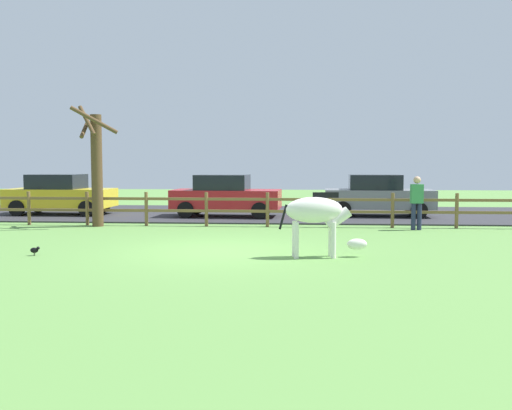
% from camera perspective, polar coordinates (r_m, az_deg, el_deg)
% --- Properties ---
extents(ground_plane, '(60.00, 60.00, 0.00)m').
position_cam_1_polar(ground_plane, '(12.88, -3.92, -4.76)').
color(ground_plane, '#5B8C42').
extents(parking_asphalt, '(28.00, 7.40, 0.05)m').
position_cam_1_polar(parking_asphalt, '(22.06, -0.53, -0.89)').
color(parking_asphalt, '#2D2D33').
rests_on(parking_asphalt, ground_plane).
extents(paddock_fence, '(21.90, 0.11, 1.10)m').
position_cam_1_polar(paddock_fence, '(17.75, -2.00, -0.19)').
color(paddock_fence, brown).
rests_on(paddock_fence, ground_plane).
extents(bare_tree, '(1.43, 1.29, 3.86)m').
position_cam_1_polar(bare_tree, '(18.42, -16.22, 3.93)').
color(bare_tree, '#513A23').
rests_on(bare_tree, ground_plane).
extents(zebra, '(1.93, 0.63, 1.41)m').
position_cam_1_polar(zebra, '(11.95, 6.42, -1.01)').
color(zebra, white).
rests_on(zebra, ground_plane).
extents(crow_on_grass, '(0.21, 0.10, 0.20)m').
position_cam_1_polar(crow_on_grass, '(13.12, -21.91, -4.34)').
color(crow_on_grass, black).
rests_on(crow_on_grass, ground_plane).
extents(parked_car_red, '(4.09, 2.07, 1.56)m').
position_cam_1_polar(parked_car_red, '(20.60, -3.17, 1.01)').
color(parked_car_red, red).
rests_on(parked_car_red, parking_asphalt).
extents(parked_car_grey, '(4.08, 2.05, 1.56)m').
position_cam_1_polar(parked_car_grey, '(21.25, 12.48, 1.02)').
color(parked_car_grey, slate).
rests_on(parked_car_grey, parking_asphalt).
extents(parked_car_yellow, '(4.01, 1.90, 1.56)m').
position_cam_1_polar(parked_car_yellow, '(22.74, -19.61, 1.08)').
color(parked_car_yellow, yellow).
rests_on(parked_car_yellow, parking_asphalt).
extents(visitor_near_fence, '(0.37, 0.25, 1.64)m').
position_cam_1_polar(visitor_near_fence, '(17.46, 16.29, 0.46)').
color(visitor_near_fence, '#232847').
rests_on(visitor_near_fence, ground_plane).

